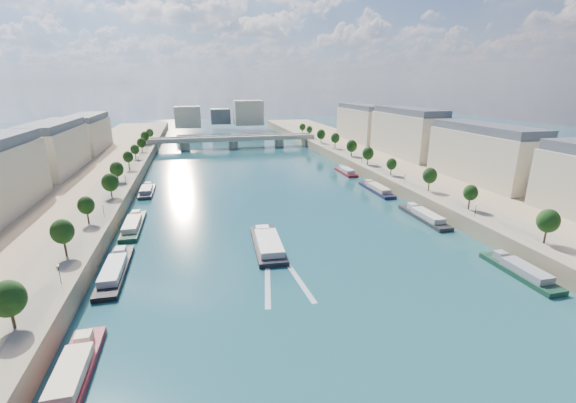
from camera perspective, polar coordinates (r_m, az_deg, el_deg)
ground at (r=153.26m, az=-3.54°, el=1.04°), size 700.00×700.00×0.00m
quay_left at (r=157.51m, az=-30.29°, el=0.07°), size 44.00×520.00×5.00m
quay_right at (r=179.23m, az=19.76°, el=3.26°), size 44.00×520.00×5.00m
pave_left at (r=153.10m, az=-25.07°, el=1.37°), size 14.00×520.00×0.10m
pave_right at (r=170.97m, az=15.62°, el=3.88°), size 14.00×520.00×0.10m
trees_left at (r=153.38m, az=-24.46°, el=3.57°), size 4.80×268.80×8.26m
trees_right at (r=177.57m, az=13.64°, el=6.30°), size 4.80×268.80×8.26m
lamps_left at (r=142.05m, az=-24.17°, el=1.50°), size 0.36×200.36×4.28m
lamps_right at (r=172.59m, az=13.59°, el=5.09°), size 0.36×200.36×4.28m
buildings_left at (r=169.99m, az=-34.11°, el=5.42°), size 16.00×226.00×23.20m
buildings_right at (r=193.73m, az=21.52°, el=8.27°), size 16.00×226.00×23.20m
skyline at (r=366.76m, az=-9.33°, el=12.59°), size 79.00×42.00×22.00m
bridge at (r=267.29m, az=-8.13°, el=8.95°), size 112.00×12.00×8.15m
tour_barge at (r=104.40m, az=-3.03°, el=-6.30°), size 8.76×25.94×3.63m
wake at (r=90.08m, az=-1.01°, el=-10.94°), size 10.75×26.02×0.04m
moored_barges_left at (r=98.86m, az=-24.28°, el=-9.37°), size 5.00×154.30×3.60m
moored_barges_right at (r=129.58m, az=20.50°, el=-2.70°), size 5.00×160.56×3.60m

